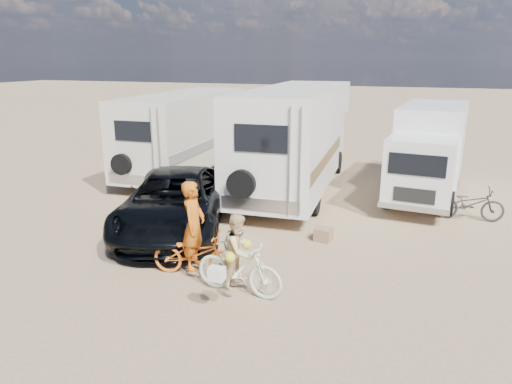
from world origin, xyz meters
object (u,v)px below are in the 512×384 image
(rider_man, at_px, (194,233))
(crate, at_px, (324,234))
(box_truck, at_px, (428,153))
(bike_parked, at_px, (470,204))
(cooler, at_px, (211,206))
(rider_woman, at_px, (239,259))
(dark_suv, at_px, (175,201))
(bike_woman, at_px, (239,268))
(bike_man, at_px, (195,254))
(rv_left, at_px, (186,134))
(rv_main, at_px, (297,139))

(rider_man, relative_size, crate, 4.62)
(box_truck, bearing_deg, crate, -109.78)
(box_truck, relative_size, bike_parked, 3.35)
(cooler, bearing_deg, rider_woman, -70.48)
(dark_suv, distance_m, rider_man, 2.96)
(box_truck, distance_m, bike_woman, 9.11)
(bike_man, bearing_deg, dark_suv, 29.09)
(rv_left, xyz_separation_m, bike_parked, (10.28, -2.43, -1.10))
(rv_left, height_order, cooler, rv_left)
(rv_left, relative_size, crate, 18.58)
(rv_left, height_order, bike_parked, rv_left)
(rv_left, bearing_deg, bike_parked, -15.43)
(bike_parked, relative_size, cooler, 3.33)
(bike_man, bearing_deg, box_truck, -37.70)
(rv_main, height_order, bike_woman, rv_main)
(rv_left, xyz_separation_m, box_truck, (9.07, -0.31, -0.09))
(bike_man, bearing_deg, rider_man, -97.26)
(rider_woman, xyz_separation_m, crate, (1.03, 3.33, -0.58))
(rv_main, distance_m, rider_man, 7.52)
(dark_suv, height_order, crate, dark_suv)
(dark_suv, bearing_deg, box_truck, 22.91)
(dark_suv, height_order, bike_woman, dark_suv)
(dark_suv, distance_m, bike_man, 2.97)
(rv_left, bearing_deg, cooler, -57.14)
(box_truck, bearing_deg, rv_left, -176.13)
(bike_man, height_order, bike_woman, bike_woman)
(box_truck, distance_m, crate, 5.75)
(box_truck, bearing_deg, bike_parked, -54.37)
(dark_suv, bearing_deg, rv_main, 50.29)
(box_truck, xyz_separation_m, crate, (-2.42, -5.05, -1.33))
(rv_main, xyz_separation_m, dark_suv, (-2.04, -5.09, -0.99))
(bike_man, relative_size, cooler, 3.31)
(rv_main, xyz_separation_m, rv_left, (-4.71, 0.75, -0.18))
(bike_man, bearing_deg, cooler, 12.64)
(bike_parked, relative_size, crate, 4.51)
(bike_parked, bearing_deg, dark_suv, 109.52)
(bike_woman, xyz_separation_m, rider_woman, (0.00, 0.00, 0.19))
(rider_woman, xyz_separation_m, bike_parked, (4.66, 6.26, -0.25))
(rider_man, bearing_deg, rv_left, 21.05)
(rider_man, xyz_separation_m, cooler, (-1.42, 3.92, -0.73))
(rv_left, bearing_deg, rider_man, -63.83)
(crate, bearing_deg, cooler, 163.67)
(bike_woman, relative_size, cooler, 3.30)
(rider_woman, relative_size, cooler, 2.66)
(box_truck, height_order, bike_man, box_truck)
(bike_man, relative_size, rider_woman, 1.25)
(bike_man, bearing_deg, rider_woman, -118.81)
(dark_suv, relative_size, cooler, 10.03)
(rider_man, xyz_separation_m, bike_parked, (5.85, 5.79, -0.46))
(rider_woman, relative_size, bike_parked, 0.80)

